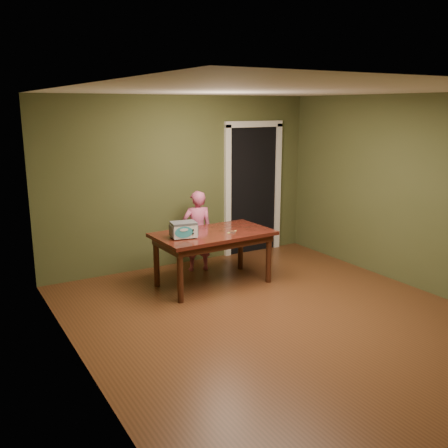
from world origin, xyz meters
name	(u,v)px	position (x,y,z in m)	size (l,w,h in m)	color
floor	(276,318)	(0.00, 0.00, 0.00)	(5.00, 5.00, 0.00)	#5B311A
room_shell	(280,174)	(0.00, 0.00, 1.71)	(4.52, 5.02, 2.61)	#474D29
doorway	(243,188)	(1.30, 2.78, 1.06)	(1.10, 0.66, 2.25)	black
dining_table	(213,239)	(-0.08, 1.38, 0.65)	(1.63, 0.96, 0.75)	black
toy_oven	(184,229)	(-0.56, 1.32, 0.87)	(0.37, 0.28, 0.21)	#4C4F54
baking_pan	(232,232)	(0.13, 1.23, 0.76)	(0.10, 0.10, 0.02)	silver
spatula	(232,232)	(0.14, 1.25, 0.75)	(0.18, 0.03, 0.01)	#E7E164
child	(197,231)	(0.02, 2.04, 0.61)	(0.45, 0.29, 1.22)	#C35079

